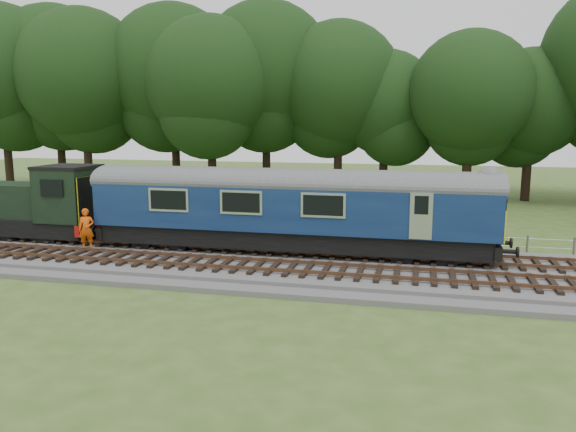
# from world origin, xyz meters

# --- Properties ---
(ground) EXTENTS (120.00, 120.00, 0.00)m
(ground) POSITION_xyz_m (0.00, 0.00, 0.00)
(ground) COLOR #3C5720
(ground) RESTS_ON ground
(ballast) EXTENTS (70.00, 7.00, 0.35)m
(ballast) POSITION_xyz_m (0.00, 0.00, 0.17)
(ballast) COLOR #4C4C4F
(ballast) RESTS_ON ground
(track_north) EXTENTS (67.20, 2.40, 0.21)m
(track_north) POSITION_xyz_m (0.00, 1.40, 0.42)
(track_north) COLOR black
(track_north) RESTS_ON ballast
(track_south) EXTENTS (67.20, 2.40, 0.21)m
(track_south) POSITION_xyz_m (0.00, -1.60, 0.42)
(track_south) COLOR black
(track_south) RESTS_ON ballast
(fence) EXTENTS (64.00, 0.12, 1.00)m
(fence) POSITION_xyz_m (0.00, 4.50, 0.00)
(fence) COLOR #6B6054
(fence) RESTS_ON ground
(tree_line) EXTENTS (70.00, 8.00, 18.00)m
(tree_line) POSITION_xyz_m (0.00, 22.00, 0.00)
(tree_line) COLOR black
(tree_line) RESTS_ON ground
(dmu_railcar) EXTENTS (18.05, 2.86, 3.88)m
(dmu_railcar) POSITION_xyz_m (1.33, 1.40, 2.61)
(dmu_railcar) COLOR black
(dmu_railcar) RESTS_ON ground
(shunter_loco) EXTENTS (8.91, 2.60, 3.38)m
(shunter_loco) POSITION_xyz_m (-12.60, 1.40, 1.97)
(shunter_loco) COLOR black
(shunter_loco) RESTS_ON ground
(worker) EXTENTS (0.82, 0.69, 1.92)m
(worker) POSITION_xyz_m (-7.90, -0.32, 1.31)
(worker) COLOR #EA540C
(worker) RESTS_ON ballast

